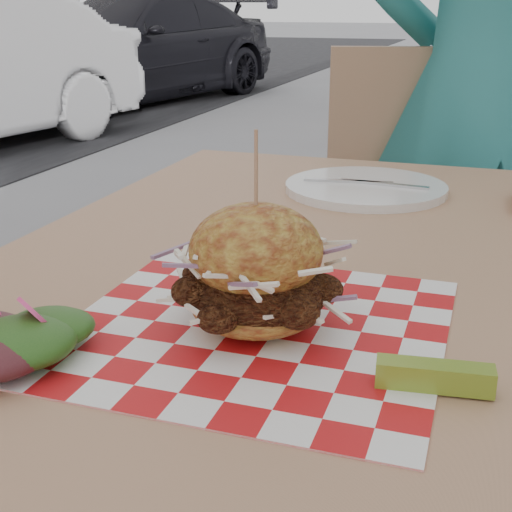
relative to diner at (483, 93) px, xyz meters
The scene contains 9 objects.
diner is the anchor object (origin of this frame).
car_dark 6.70m from the diner, 125.02° to the left, with size 1.61×3.96×1.15m, color black.
patio_table 1.02m from the diner, 99.13° to the right, with size 0.80×1.20×0.75m.
patio_chair 0.36m from the diner, 155.14° to the right, with size 0.51×0.52×0.95m.
paper_liner 1.22m from the diner, 97.85° to the right, with size 0.36×0.36×0.00m, color red.
sandwich 1.22m from the diner, 97.85° to the right, with size 0.17×0.17×0.19m.
pickle_spear 1.28m from the diner, 89.58° to the right, with size 0.10×0.02×0.02m, color #89A530.
side_salad 1.38m from the diner, 104.93° to the right, with size 0.13×0.14×0.05m.
place_setting 0.67m from the diner, 103.90° to the right, with size 0.27×0.27×0.02m.
Camera 1 is at (0.28, -0.51, 1.05)m, focal length 50.00 mm.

